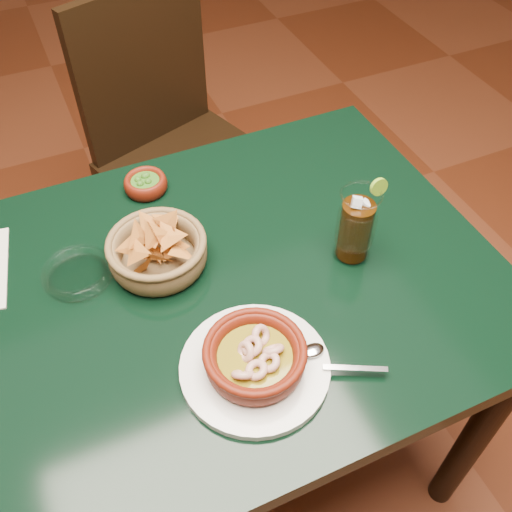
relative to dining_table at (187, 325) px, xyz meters
name	(u,v)px	position (x,y,z in m)	size (l,w,h in m)	color
ground	(208,459)	(0.00, 0.00, -0.65)	(7.00, 7.00, 0.00)	#471C0C
dining_table	(187,325)	(0.00, 0.00, 0.00)	(1.20, 0.80, 0.75)	black
dining_chair	(178,146)	(0.21, 0.71, -0.12)	(0.56, 0.56, 0.96)	black
shrimp_plate	(255,359)	(0.06, -0.20, 0.13)	(0.32, 0.25, 0.08)	silver
chip_basket	(158,251)	(-0.01, 0.09, 0.13)	(0.22, 0.22, 0.14)	brown
guacamole_ramekin	(146,184)	(0.02, 0.30, 0.12)	(0.11, 0.11, 0.04)	#4B1106
cola_drink	(356,226)	(0.33, -0.04, 0.18)	(0.15, 0.15, 0.18)	white
glass_ashtray	(78,274)	(-0.16, 0.11, 0.11)	(0.14, 0.14, 0.03)	white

